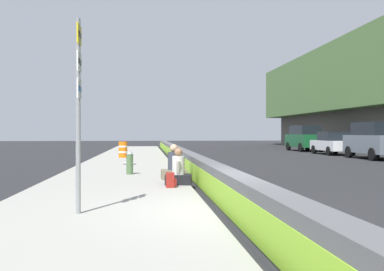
# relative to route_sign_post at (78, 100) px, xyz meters

# --- Properties ---
(ground_plane) EXTENTS (160.00, 160.00, 0.00)m
(ground_plane) POSITION_rel_route_sign_post_xyz_m (0.00, -2.95, -2.23)
(ground_plane) COLOR #232326
(ground_plane) RESTS_ON ground
(sidewalk_strip) EXTENTS (80.00, 4.40, 0.14)m
(sidewalk_strip) POSITION_rel_route_sign_post_xyz_m (0.00, -0.30, -2.16)
(sidewalk_strip) COLOR gray
(sidewalk_strip) RESTS_ON ground_plane
(jersey_barrier) EXTENTS (76.00, 0.45, 0.85)m
(jersey_barrier) POSITION_rel_route_sign_post_xyz_m (0.00, -2.94, -1.81)
(jersey_barrier) COLOR #545456
(jersey_barrier) RESTS_ON ground_plane
(route_sign_post) EXTENTS (0.44, 0.09, 3.60)m
(route_sign_post) POSITION_rel_route_sign_post_xyz_m (0.00, 0.00, 0.00)
(route_sign_post) COLOR gray
(route_sign_post) RESTS_ON sidewalk_strip
(fire_hydrant) EXTENTS (0.26, 0.46, 0.88)m
(fire_hydrant) POSITION_rel_route_sign_post_xyz_m (7.55, -0.66, -1.65)
(fire_hydrant) COLOR #47663D
(fire_hydrant) RESTS_ON sidewalk_strip
(seated_person_foreground) EXTENTS (0.73, 0.83, 1.05)m
(seated_person_foreground) POSITION_rel_route_sign_post_xyz_m (4.37, -2.18, -1.77)
(seated_person_foreground) COLOR black
(seated_person_foreground) RESTS_ON sidewalk_strip
(seated_person_middle) EXTENTS (0.72, 0.82, 1.12)m
(seated_person_middle) POSITION_rel_route_sign_post_xyz_m (5.77, -2.13, -1.74)
(seated_person_middle) COLOR #706651
(seated_person_middle) RESTS_ON sidewalk_strip
(backpack) EXTENTS (0.32, 0.28, 0.40)m
(backpack) POSITION_rel_route_sign_post_xyz_m (3.68, -1.91, -1.90)
(backpack) COLOR maroon
(backpack) RESTS_ON sidewalk_strip
(construction_barrel) EXTENTS (0.54, 0.54, 0.95)m
(construction_barrel) POSITION_rel_route_sign_post_xyz_m (18.19, 0.13, -1.61)
(construction_barrel) COLOR orange
(construction_barrel) RESTS_ON sidewalk_strip
(parked_car_fourth) EXTENTS (4.84, 2.14, 2.28)m
(parked_car_fourth) POSITION_rel_route_sign_post_xyz_m (17.25, -15.28, -1.05)
(parked_car_fourth) COLOR slate
(parked_car_fourth) RESTS_ON ground_plane
(parked_car_midline) EXTENTS (4.53, 2.01, 1.71)m
(parked_car_midline) POSITION_rel_route_sign_post_xyz_m (22.88, -15.08, -1.37)
(parked_car_midline) COLOR silver
(parked_car_midline) RESTS_ON ground_plane
(parked_car_far) EXTENTS (4.84, 2.14, 2.28)m
(parked_car_far) POSITION_rel_route_sign_post_xyz_m (29.17, -15.28, -1.05)
(parked_car_far) COLOR #145128
(parked_car_far) RESTS_ON ground_plane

